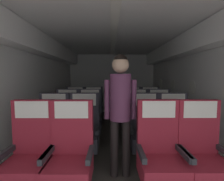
# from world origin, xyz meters

# --- Properties ---
(ground) EXTENTS (3.41, 6.60, 0.02)m
(ground) POSITION_xyz_m (0.00, 3.10, -0.01)
(ground) COLOR #3D3833
(fuselage_shell) EXTENTS (3.29, 6.25, 2.24)m
(fuselage_shell) POSITION_xyz_m (0.00, 3.37, 1.58)
(fuselage_shell) COLOR silver
(fuselage_shell) RESTS_ON ground
(seat_a_left_window) EXTENTS (0.52, 0.50, 1.09)m
(seat_a_left_window) POSITION_xyz_m (-0.99, 1.65, 0.46)
(seat_a_left_window) COLOR #38383D
(seat_a_left_window) RESTS_ON ground
(seat_a_left_aisle) EXTENTS (0.52, 0.50, 1.09)m
(seat_a_left_aisle) POSITION_xyz_m (-0.52, 1.63, 0.46)
(seat_a_left_aisle) COLOR #38383D
(seat_a_left_aisle) RESTS_ON ground
(seat_a_right_aisle) EXTENTS (0.52, 0.50, 1.09)m
(seat_a_right_aisle) POSITION_xyz_m (1.00, 1.63, 0.46)
(seat_a_right_aisle) COLOR #38383D
(seat_a_right_aisle) RESTS_ON ground
(seat_a_right_window) EXTENTS (0.52, 0.50, 1.09)m
(seat_a_right_window) POSITION_xyz_m (0.51, 1.65, 0.46)
(seat_a_right_window) COLOR #38383D
(seat_a_right_window) RESTS_ON ground
(seat_b_left_window) EXTENTS (0.52, 0.50, 1.09)m
(seat_b_left_window) POSITION_xyz_m (-1.00, 2.48, 0.46)
(seat_b_left_window) COLOR #38383D
(seat_b_left_window) RESTS_ON ground
(seat_b_left_aisle) EXTENTS (0.52, 0.50, 1.09)m
(seat_b_left_aisle) POSITION_xyz_m (-0.50, 2.49, 0.46)
(seat_b_left_aisle) COLOR #38383D
(seat_b_left_aisle) RESTS_ON ground
(seat_b_right_aisle) EXTENTS (0.52, 0.50, 1.09)m
(seat_b_right_aisle) POSITION_xyz_m (0.99, 2.47, 0.46)
(seat_b_right_aisle) COLOR #38383D
(seat_b_right_aisle) RESTS_ON ground
(seat_b_right_window) EXTENTS (0.52, 0.50, 1.09)m
(seat_b_right_window) POSITION_xyz_m (0.51, 2.49, 0.46)
(seat_b_right_window) COLOR #38383D
(seat_b_right_window) RESTS_ON ground
(seat_c_left_window) EXTENTS (0.52, 0.50, 1.09)m
(seat_c_left_window) POSITION_xyz_m (-0.99, 3.35, 0.46)
(seat_c_left_window) COLOR #38383D
(seat_c_left_window) RESTS_ON ground
(seat_c_left_aisle) EXTENTS (0.52, 0.50, 1.09)m
(seat_c_left_aisle) POSITION_xyz_m (-0.50, 3.35, 0.46)
(seat_c_left_aisle) COLOR #38383D
(seat_c_left_aisle) RESTS_ON ground
(seat_c_right_aisle) EXTENTS (0.52, 0.50, 1.09)m
(seat_c_right_aisle) POSITION_xyz_m (1.00, 3.33, 0.46)
(seat_c_right_aisle) COLOR #38383D
(seat_c_right_aisle) RESTS_ON ground
(seat_c_right_window) EXTENTS (0.52, 0.50, 1.09)m
(seat_c_right_window) POSITION_xyz_m (0.52, 3.35, 0.46)
(seat_c_right_window) COLOR #38383D
(seat_c_right_window) RESTS_ON ground
(seat_d_left_window) EXTENTS (0.52, 0.50, 1.09)m
(seat_d_left_window) POSITION_xyz_m (-1.00, 4.19, 0.46)
(seat_d_left_window) COLOR #38383D
(seat_d_left_window) RESTS_ON ground
(seat_d_left_aisle) EXTENTS (0.52, 0.50, 1.09)m
(seat_d_left_aisle) POSITION_xyz_m (-0.52, 4.20, 0.46)
(seat_d_left_aisle) COLOR #38383D
(seat_d_left_aisle) RESTS_ON ground
(seat_d_right_aisle) EXTENTS (0.52, 0.50, 1.09)m
(seat_d_right_aisle) POSITION_xyz_m (1.00, 4.18, 0.46)
(seat_d_right_aisle) COLOR #38383D
(seat_d_right_aisle) RESTS_ON ground
(seat_d_right_window) EXTENTS (0.52, 0.50, 1.09)m
(seat_d_right_window) POSITION_xyz_m (0.51, 4.19, 0.46)
(seat_d_right_window) COLOR #38383D
(seat_d_right_window) RESTS_ON ground
(flight_attendant) EXTENTS (0.43, 0.28, 1.66)m
(flight_attendant) POSITION_xyz_m (0.07, 2.01, 1.03)
(flight_attendant) COLOR black
(flight_attendant) RESTS_ON ground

